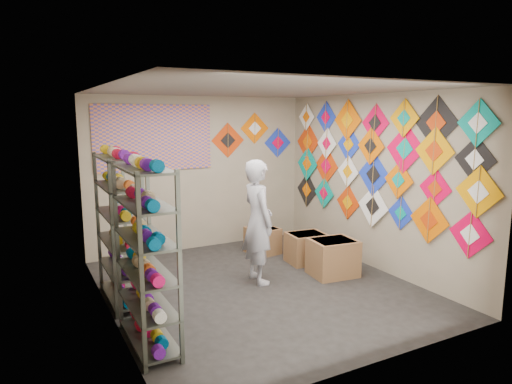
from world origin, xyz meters
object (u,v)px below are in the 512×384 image
carton_a (333,258)px  carton_c (263,240)px  shopkeeper (258,222)px  carton_b (306,248)px  shelf_rack_front (146,257)px  shelf_rack_back (120,229)px

carton_a → carton_c: 1.52m
shopkeeper → carton_b: shopkeeper is taller
shelf_rack_front → carton_c: 3.50m
shopkeeper → carton_a: shopkeeper is taller
shelf_rack_back → carton_a: shelf_rack_back is taller
shelf_rack_back → carton_c: size_ratio=3.69×
shelf_rack_back → carton_b: (2.97, 0.16, -0.71)m
shelf_rack_back → carton_c: (2.59, 0.94, -0.73)m
carton_a → carton_b: bearing=97.3°
shopkeeper → shelf_rack_back: bearing=85.7°
carton_a → carton_b: 0.69m
shelf_rack_front → shopkeeper: size_ratio=1.07×
shelf_rack_front → carton_a: bearing=14.6°
shelf_rack_front → carton_a: 3.16m
carton_c → shelf_rack_back: bearing=-167.8°
shopkeeper → carton_c: shopkeeper is taller
carton_a → carton_c: (-0.39, 1.46, -0.05)m
carton_b → shelf_rack_back: bearing=-171.2°
shelf_rack_front → carton_c: (2.59, 2.24, -0.73)m
carton_a → carton_c: size_ratio=1.27×
shelf_rack_front → carton_c: shelf_rack_front is taller
shelf_rack_back → carton_c: bearing=19.9°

